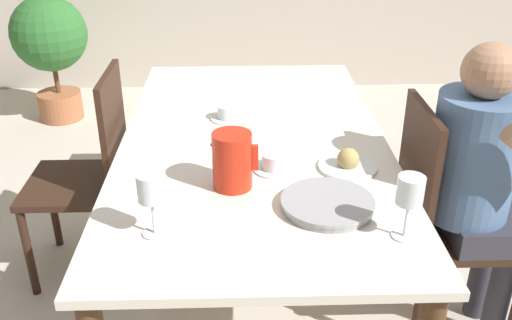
% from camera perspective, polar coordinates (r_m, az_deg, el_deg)
% --- Properties ---
extents(ground_plane, '(20.00, 20.00, 0.00)m').
position_cam_1_polar(ground_plane, '(2.66, -0.20, -12.18)').
color(ground_plane, beige).
extents(dining_table, '(1.05, 1.89, 0.72)m').
position_cam_1_polar(dining_table, '(2.31, -0.22, 0.26)').
color(dining_table, silver).
rests_on(dining_table, ground_plane).
extents(chair_person_side, '(0.42, 0.42, 0.95)m').
position_cam_1_polar(chair_person_side, '(2.28, 18.14, -5.51)').
color(chair_person_side, '#331E14').
rests_on(chair_person_side, ground_plane).
extents(chair_opposite, '(0.42, 0.42, 0.95)m').
position_cam_1_polar(chair_opposite, '(2.58, -16.20, -1.17)').
color(chair_opposite, '#331E14').
rests_on(chair_opposite, ground_plane).
extents(person_seated, '(0.39, 0.41, 1.19)m').
position_cam_1_polar(person_seated, '(2.18, 21.50, -1.47)').
color(person_seated, '#33333D').
rests_on(person_seated, ground_plane).
extents(red_pitcher, '(0.16, 0.13, 0.20)m').
position_cam_1_polar(red_pitcher, '(1.89, -2.40, -0.02)').
color(red_pitcher, red).
rests_on(red_pitcher, dining_table).
extents(wine_glass_water, '(0.08, 0.08, 0.20)m').
position_cam_1_polar(wine_glass_water, '(1.66, 15.16, -3.20)').
color(wine_glass_water, white).
rests_on(wine_glass_water, dining_table).
extents(wine_glass_juice, '(0.08, 0.08, 0.20)m').
position_cam_1_polar(wine_glass_juice, '(1.64, -10.47, -3.06)').
color(wine_glass_juice, white).
rests_on(wine_glass_juice, dining_table).
extents(teacup_near_person, '(0.15, 0.15, 0.06)m').
position_cam_1_polar(teacup_near_person, '(2.03, 1.81, -0.30)').
color(teacup_near_person, silver).
rests_on(teacup_near_person, dining_table).
extents(teacup_across, '(0.15, 0.15, 0.06)m').
position_cam_1_polar(teacup_across, '(2.45, -2.84, 4.67)').
color(teacup_across, silver).
rests_on(teacup_across, dining_table).
extents(serving_tray, '(0.30, 0.30, 0.03)m').
position_cam_1_polar(serving_tray, '(1.82, 7.17, -4.37)').
color(serving_tray, '#9E9EA3').
rests_on(serving_tray, dining_table).
extents(bread_plate, '(0.21, 0.21, 0.08)m').
position_cam_1_polar(bread_plate, '(2.06, 9.18, -0.31)').
color(bread_plate, silver).
rests_on(bread_plate, dining_table).
extents(potted_plant, '(0.53, 0.53, 0.91)m').
position_cam_1_polar(potted_plant, '(4.39, -19.88, 10.98)').
color(potted_plant, '#A8603D').
rests_on(potted_plant, ground_plane).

